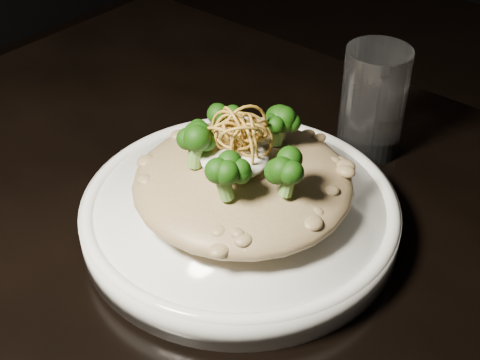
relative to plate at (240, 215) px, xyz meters
name	(u,v)px	position (x,y,z in m)	size (l,w,h in m)	color
plate	(240,215)	(0.00, 0.00, 0.00)	(0.29, 0.29, 0.03)	white
risotto	(243,182)	(0.00, 0.00, 0.04)	(0.20, 0.20, 0.04)	brown
broccoli	(247,140)	(0.00, 0.00, 0.08)	(0.14, 0.14, 0.05)	black
cheese	(234,158)	(0.00, -0.01, 0.07)	(0.06, 0.06, 0.02)	silver
shallots	(242,127)	(0.00, 0.00, 0.09)	(0.06, 0.06, 0.04)	olive
drinking_glass	(373,102)	(0.02, 0.19, 0.04)	(0.07, 0.07, 0.12)	white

